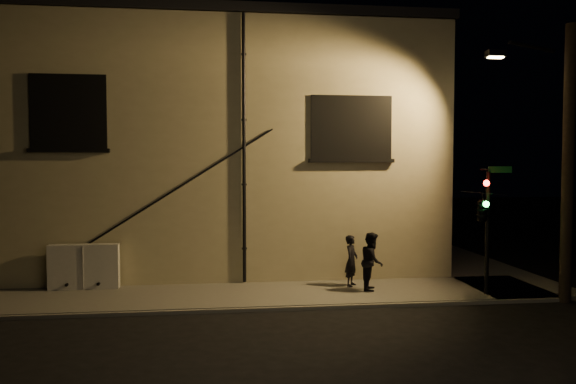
{
  "coord_description": "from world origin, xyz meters",
  "views": [
    {
      "loc": [
        -2.62,
        -14.46,
        3.87
      ],
      "look_at": [
        -0.57,
        1.8,
        3.02
      ],
      "focal_mm": 35.0,
      "sensor_mm": 36.0,
      "label": 1
    }
  ],
  "objects": [
    {
      "name": "traffic_signal",
      "position": [
        4.8,
        0.48,
        2.58
      ],
      "size": [
        1.31,
        2.16,
        3.65
      ],
      "color": "black",
      "rests_on": "sidewalk"
    },
    {
      "name": "utility_cabinet",
      "position": [
        -6.58,
        2.7,
        0.79
      ],
      "size": [
        2.03,
        0.34,
        1.33
      ],
      "primitive_type": "cube",
      "color": "#B9B7B0",
      "rests_on": "sidewalk"
    },
    {
      "name": "pedestrian_b",
      "position": [
        1.89,
        1.49,
        0.97
      ],
      "size": [
        0.89,
        1.0,
        1.71
      ],
      "primitive_type": "imported",
      "rotation": [
        0.0,
        0.0,
        1.23
      ],
      "color": "black",
      "rests_on": "sidewalk"
    },
    {
      "name": "building",
      "position": [
        -3.0,
        8.99,
        4.4
      ],
      "size": [
        16.2,
        12.23,
        8.8
      ],
      "color": "tan",
      "rests_on": "ground"
    },
    {
      "name": "ground",
      "position": [
        0.0,
        0.0,
        0.0
      ],
      "size": [
        90.0,
        90.0,
        0.0
      ],
      "primitive_type": "plane",
      "color": "black"
    },
    {
      "name": "sidewalk",
      "position": [
        1.22,
        4.39,
        0.06
      ],
      "size": [
        21.0,
        16.0,
        0.12
      ],
      "color": "#5A5851",
      "rests_on": "ground"
    },
    {
      "name": "pedestrian_a",
      "position": [
        1.42,
        2.12,
        0.89
      ],
      "size": [
        0.61,
        0.68,
        1.55
      ],
      "primitive_type": "imported",
      "rotation": [
        0.0,
        0.0,
        1.02
      ],
      "color": "black",
      "rests_on": "sidewalk"
    },
    {
      "name": "streetlamp_pole",
      "position": [
        6.87,
        -0.06,
        4.03
      ],
      "size": [
        2.04,
        1.4,
        7.65
      ],
      "color": "black",
      "rests_on": "ground"
    }
  ]
}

